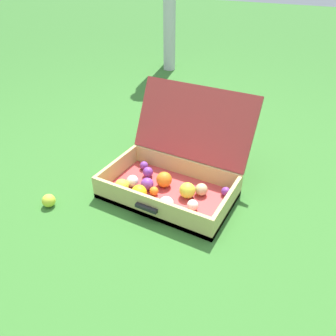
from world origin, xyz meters
name	(u,v)px	position (x,y,z in m)	size (l,w,h in m)	color
ground_plane	(172,202)	(0.00, 0.00, 0.00)	(16.00, 16.00, 0.00)	#336B28
open_suitcase	(173,172)	(-0.05, 0.10, 0.10)	(0.63, 0.58, 0.47)	#B23838
stray_ball_on_grass	(49,201)	(-0.50, -0.31, 0.03)	(0.06, 0.06, 0.06)	#CCDB38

